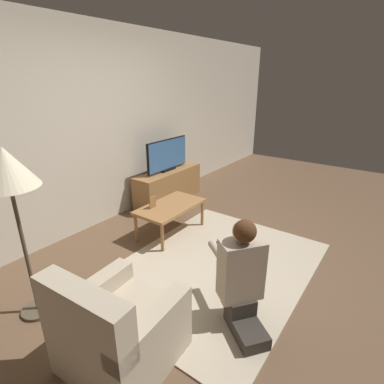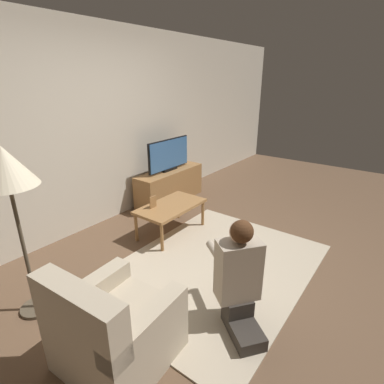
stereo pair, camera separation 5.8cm
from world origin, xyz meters
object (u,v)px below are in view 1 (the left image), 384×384
at_px(tv, 167,155).
at_px(person_kneeling, 241,275).
at_px(armchair, 119,332).
at_px(coffee_table, 170,208).
at_px(floor_lamp, 7,175).

relative_size(tv, person_kneeling, 0.96).
relative_size(tv, armchair, 1.12).
bearing_deg(armchair, coffee_table, -65.02).
bearing_deg(person_kneeling, floor_lamp, -20.44).
relative_size(coffee_table, armchair, 1.13).
relative_size(tv, floor_lamp, 0.61).
bearing_deg(coffee_table, armchair, -151.07).
relative_size(coffee_table, person_kneeling, 0.97).
xyz_separation_m(tv, armchair, (-2.53, -1.68, -0.51)).
height_order(floor_lamp, armchair, floor_lamp).
relative_size(coffee_table, floor_lamp, 0.62).
bearing_deg(floor_lamp, tv, 14.91).
bearing_deg(person_kneeling, tv, -89.96).
bearing_deg(tv, person_kneeling, -127.76).
height_order(tv, coffee_table, tv).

